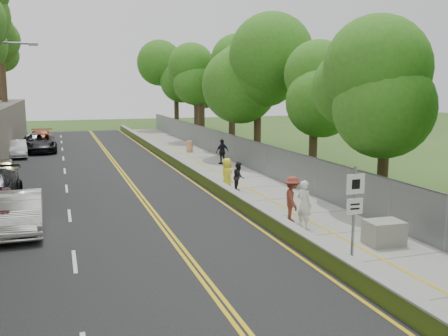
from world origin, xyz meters
name	(u,v)px	position (x,y,z in m)	size (l,w,h in m)	color
ground	(281,241)	(0.00, 0.00, 0.00)	(140.00, 140.00, 0.00)	#33511E
road	(96,178)	(-5.40, 15.00, 0.02)	(11.20, 66.00, 0.04)	black
sidewalk	(220,171)	(2.55, 15.00, 0.03)	(4.20, 66.00, 0.05)	gray
jersey_barrier	(186,168)	(0.25, 15.00, 0.30)	(0.42, 66.00, 0.60)	#89C721
chainlink_fence	(250,155)	(4.65, 15.00, 1.00)	(0.04, 66.00, 2.00)	slate
trees_fenceside	(283,64)	(7.00, 15.00, 7.00)	(7.00, 66.00, 14.00)	#3B8020
signpost	(354,204)	(1.05, -3.02, 1.96)	(0.62, 0.09, 3.10)	gray
construction_barrel	(190,146)	(3.00, 24.66, 0.51)	(0.56, 0.56, 0.93)	#E25B00
concrete_block	(384,233)	(3.20, -1.67, 0.47)	(1.27, 0.95, 0.85)	gray
car_1	(21,212)	(-9.00, 4.13, 0.78)	(1.57, 4.50, 1.48)	silver
car_4	(2,172)	(-10.60, 14.52, 0.76)	(1.69, 4.21, 1.44)	tan
car_5	(17,149)	(-10.60, 25.84, 0.70)	(1.41, 4.03, 1.33)	silver
car_6	(40,143)	(-9.00, 28.70, 0.81)	(2.55, 5.54, 1.54)	black
car_7	(41,139)	(-9.00, 31.62, 0.83)	(2.22, 5.45, 1.58)	#973D1E
car_8	(33,140)	(-9.59, 31.09, 0.80)	(1.79, 4.45, 1.52)	silver
painter_0	(227,175)	(0.77, 8.35, 0.95)	(0.88, 0.57, 1.80)	yellow
painter_1	(304,205)	(1.45, 1.00, 1.01)	(0.70, 0.46, 1.91)	white
painter_2	(239,177)	(1.45, 8.38, 0.83)	(0.76, 0.59, 1.56)	black
painter_3	(292,199)	(1.45, 2.06, 1.00)	(1.22, 0.70, 1.89)	brown
person_far	(222,152)	(3.51, 17.39, 0.94)	(1.05, 0.44, 1.79)	black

